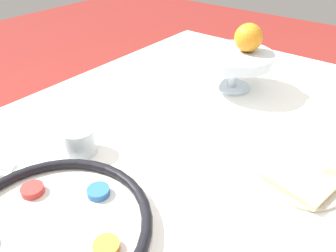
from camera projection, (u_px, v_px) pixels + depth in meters
name	position (u px, v px, depth m)	size (l,w,h in m)	color
dining_table	(170.00, 245.00, 0.97)	(1.52, 0.98, 0.73)	white
seder_plate	(50.00, 229.00, 0.55)	(0.35, 0.35, 0.03)	silver
fruit_stand	(235.00, 60.00, 0.97)	(0.23, 0.23, 0.12)	silver
orange_fruit	(248.00, 38.00, 0.95)	(0.08, 0.08, 0.08)	orange
bread_plate	(302.00, 179.00, 0.66)	(0.16, 0.16, 0.02)	beige
napkin_roll	(333.00, 152.00, 0.72)	(0.18, 0.08, 0.04)	white
cup_near	(79.00, 141.00, 0.74)	(0.08, 0.08, 0.06)	silver
cup_mid	(246.00, 58.00, 1.15)	(0.08, 0.08, 0.06)	silver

